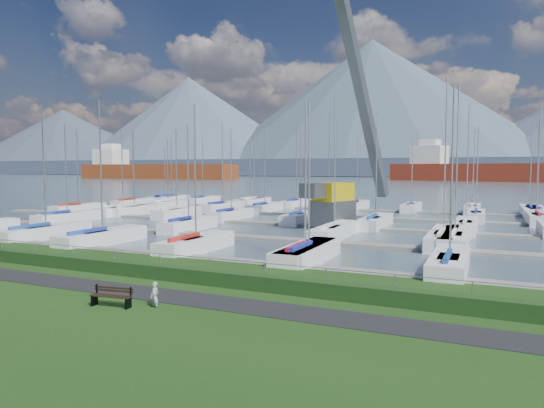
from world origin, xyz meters
The scene contains 13 objects.
path centered at (0.00, -3.00, 0.01)m, with size 160.00×2.00×0.04m, color black.
water centered at (0.00, 260.00, -0.40)m, with size 800.00×540.00×0.20m, color #425461.
hedge centered at (0.00, -0.40, 0.35)m, with size 80.00×0.70×0.70m, color #1A3613.
fence centered at (0.00, 0.00, 1.20)m, with size 0.04×0.04×80.00m, color gray.
foothill centered at (0.00, 330.00, 6.00)m, with size 900.00×80.00×12.00m, color #3F485C.
mountains centered at (7.35, 404.62, 46.68)m, with size 1190.00×360.00×115.00m.
docks centered at (0.00, 26.00, -0.22)m, with size 90.00×41.60×0.25m.
bench_right centered at (0.58, -5.26, 0.42)m, with size 1.84×0.65×0.85m.
person centered at (2.26, -4.65, 0.60)m, with size 0.44×0.29×1.20m, color #ABABB2.
crane centered at (1.13, 26.21, 5.33)m, with size 6.12×13.48×22.35m.
cargo_ship_west centered at (-152.85, 192.16, 3.65)m, with size 89.11×20.06×21.50m.
cargo_ship_mid centered at (20.49, 212.52, 3.48)m, with size 107.61×40.33×21.50m.
sailboat_fleet centered at (-2.09, 29.38, 5.42)m, with size 75.25×49.77×13.09m.
Camera 1 is at (14.46, -20.27, 5.65)m, focal length 32.00 mm.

